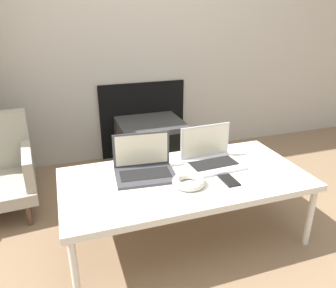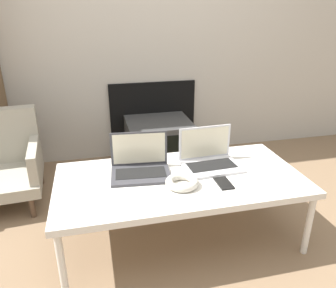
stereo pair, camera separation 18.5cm
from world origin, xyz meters
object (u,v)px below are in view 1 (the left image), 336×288
headphones (189,181)px  phone (229,180)px  laptop_left (144,166)px  laptop_right (211,156)px  tv (151,144)px

headphones → phone: bearing=-8.4°
laptop_left → laptop_right: size_ratio=1.03×
laptop_right → phone: bearing=-93.4°
phone → tv: size_ratio=0.25×
laptop_right → tv: laptop_right is taller
headphones → tv: size_ratio=0.33×
laptop_left → phone: bearing=-24.4°
phone → tv: phone is taller
headphones → phone: (0.23, -0.03, -0.02)m
tv → headphones: bearing=-95.4°
phone → laptop_right: bearing=89.5°
laptop_right → phone: (-0.00, -0.24, -0.04)m
laptop_left → phone: size_ratio=2.63×
laptop_right → phone: size_ratio=2.56×
laptop_right → headphones: size_ratio=1.92×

